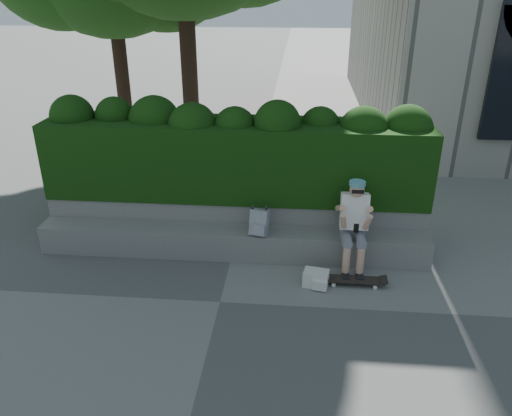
# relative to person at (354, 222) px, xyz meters

# --- Properties ---
(ground) EXTENTS (80.00, 80.00, 0.00)m
(ground) POSITION_rel_person_xyz_m (-1.82, -1.07, -0.75)
(ground) COLOR slate
(ground) RESTS_ON ground
(bench_ledge) EXTENTS (6.00, 0.45, 0.45)m
(bench_ledge) POSITION_rel_person_xyz_m (-1.82, 0.18, -0.53)
(bench_ledge) COLOR gray
(bench_ledge) RESTS_ON ground
(planter_wall) EXTENTS (6.00, 0.50, 0.75)m
(planter_wall) POSITION_rel_person_xyz_m (-1.82, 0.66, -0.38)
(planter_wall) COLOR gray
(planter_wall) RESTS_ON ground
(hedge) EXTENTS (6.00, 1.00, 1.20)m
(hedge) POSITION_rel_person_xyz_m (-1.82, 0.88, 0.60)
(hedge) COLOR black
(hedge) RESTS_ON planter_wall
(person) EXTENTS (0.40, 0.76, 1.38)m
(person) POSITION_rel_person_xyz_m (0.00, 0.00, 0.00)
(person) COLOR slate
(person) RESTS_ON ground
(skateboard) EXTENTS (0.83, 0.22, 0.09)m
(skateboard) POSITION_rel_person_xyz_m (0.01, -0.48, -0.68)
(skateboard) COLOR black
(skateboard) RESTS_ON ground
(backpack_plaid) EXTENTS (0.29, 0.21, 0.39)m
(backpack_plaid) POSITION_rel_person_xyz_m (-1.39, 0.08, -0.11)
(backpack_plaid) COLOR #BBBAC0
(backpack_plaid) RESTS_ON bench_ledge
(backpack_ground) EXTENTS (0.38, 0.30, 0.22)m
(backpack_ground) POSITION_rel_person_xyz_m (-0.53, -0.54, -0.64)
(backpack_ground) COLOR white
(backpack_ground) RESTS_ON ground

